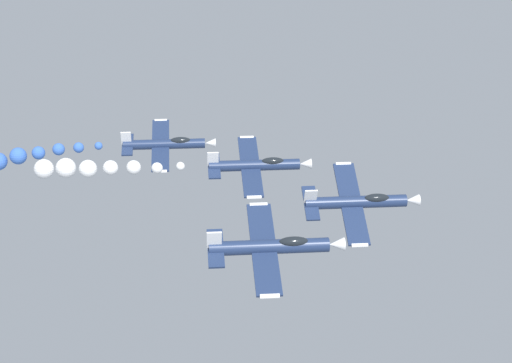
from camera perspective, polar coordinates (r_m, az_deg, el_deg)
name	(u,v)px	position (r m, az deg, el deg)	size (l,w,h in m)	color
airplane_lead	(358,202)	(69.69, 7.37, -1.47)	(8.38, 10.35, 5.23)	navy
airplane_left_inner	(256,165)	(77.94, 0.01, 1.20)	(8.96, 10.35, 4.03)	navy
smoke_trail_left_inner	(82,168)	(80.60, -12.50, 0.93)	(4.75, 15.22, 2.51)	white
airplane_right_inner	(272,246)	(58.91, 1.13, -4.72)	(8.86, 10.35, 4.27)	navy
airplane_left_outer	(166,144)	(87.69, -6.55, 2.72)	(9.00, 10.35, 3.91)	navy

